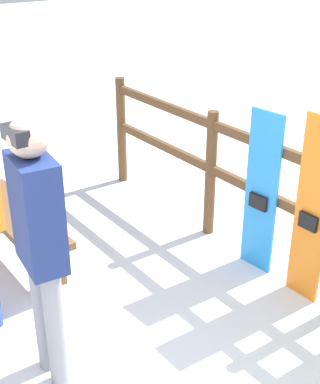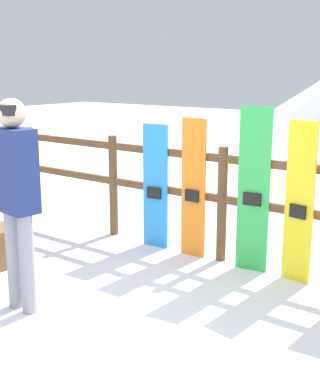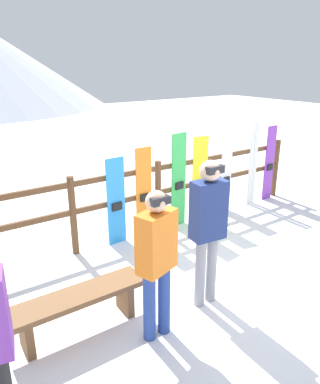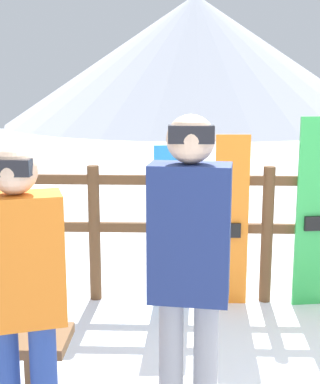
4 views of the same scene
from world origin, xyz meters
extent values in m
plane|color=white|center=(0.00, 0.00, 0.00)|extent=(40.00, 40.00, 0.00)
cylinder|color=brown|center=(-2.95, 1.82, 0.59)|extent=(0.10, 0.10, 1.18)
cylinder|color=brown|center=(-1.47, 1.82, 0.59)|extent=(0.10, 0.10, 1.18)
cylinder|color=brown|center=(0.00, 1.82, 0.59)|extent=(0.10, 0.10, 1.18)
cube|color=brown|center=(0.00, 1.82, 0.65)|extent=(5.89, 0.05, 0.08)
cube|color=brown|center=(0.00, 1.82, 1.06)|extent=(5.89, 0.05, 0.08)
cylinder|color=gray|center=(-0.79, -0.17, 0.42)|extent=(0.12, 0.12, 0.83)
cylinder|color=gray|center=(-0.62, -0.17, 0.42)|extent=(0.12, 0.12, 0.83)
cube|color=navy|center=(-0.70, -0.17, 1.16)|extent=(0.40, 0.25, 0.66)
sphere|color=#D8B293|center=(-0.70, -0.17, 1.60)|extent=(0.23, 0.23, 0.23)
cube|color=black|center=(-0.70, -0.23, 1.63)|extent=(0.20, 0.08, 0.08)
cube|color=#288CE0|center=(-0.81, 1.76, 0.68)|extent=(0.31, 0.05, 1.36)
cube|color=black|center=(-0.81, 1.73, 0.61)|extent=(0.17, 0.04, 0.12)
cube|color=orange|center=(-0.31, 1.76, 0.73)|extent=(0.28, 0.03, 1.45)
cube|color=black|center=(-0.31, 1.73, 0.65)|extent=(0.16, 0.03, 0.12)
cube|color=green|center=(0.38, 1.76, 0.80)|extent=(0.32, 0.07, 1.60)
cube|color=black|center=(0.38, 1.73, 0.72)|extent=(0.18, 0.05, 0.12)
cube|color=yellow|center=(0.84, 1.76, 0.75)|extent=(0.29, 0.07, 1.49)
cube|color=black|center=(0.84, 1.73, 0.67)|extent=(0.16, 0.06, 0.12)
camera|label=1|loc=(1.78, -1.16, 2.55)|focal=50.00mm
camera|label=2|loc=(2.65, -2.74, 1.94)|focal=50.00mm
camera|label=3|loc=(-3.26, -2.93, 2.68)|focal=35.00mm
camera|label=4|loc=(-0.76, -2.59, 1.85)|focal=50.00mm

